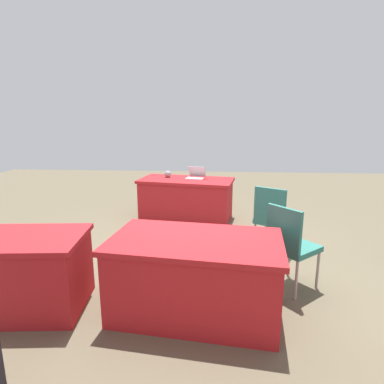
{
  "coord_description": "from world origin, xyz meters",
  "views": [
    {
      "loc": [
        -0.14,
        3.85,
        1.83
      ],
      "look_at": [
        0.15,
        -0.14,
        0.9
      ],
      "focal_mm": 29.89,
      "sensor_mm": 36.0,
      "label": 1
    }
  ],
  "objects_px": {
    "table_back_left": "(11,273)",
    "chair_near_front": "(273,216)",
    "yarn_ball": "(168,174)",
    "scissors_red": "(203,179)",
    "chair_tucked_left": "(290,242)",
    "table_foreground": "(186,199)",
    "laptop_silver": "(196,176)",
    "table_mid_right": "(195,275)"
  },
  "relations": [
    {
      "from": "table_back_left",
      "to": "chair_near_front",
      "type": "distance_m",
      "value": 3.09
    },
    {
      "from": "chair_near_front",
      "to": "yarn_ball",
      "type": "relative_size",
      "value": 7.76
    },
    {
      "from": "table_back_left",
      "to": "scissors_red",
      "type": "xyz_separation_m",
      "value": [
        -1.73,
        -3.0,
        0.37
      ]
    },
    {
      "from": "chair_tucked_left",
      "to": "scissors_red",
      "type": "height_order",
      "value": "chair_tucked_left"
    },
    {
      "from": "table_foreground",
      "to": "scissors_red",
      "type": "height_order",
      "value": "scissors_red"
    },
    {
      "from": "laptop_silver",
      "to": "yarn_ball",
      "type": "distance_m",
      "value": 0.53
    },
    {
      "from": "laptop_silver",
      "to": "yarn_ball",
      "type": "height_order",
      "value": "laptop_silver"
    },
    {
      "from": "table_mid_right",
      "to": "table_foreground",
      "type": "bearing_deg",
      "value": -83.16
    },
    {
      "from": "scissors_red",
      "to": "yarn_ball",
      "type": "bearing_deg",
      "value": -51.51
    },
    {
      "from": "laptop_silver",
      "to": "table_back_left",
      "type": "bearing_deg",
      "value": 75.79
    },
    {
      "from": "table_back_left",
      "to": "chair_tucked_left",
      "type": "distance_m",
      "value": 2.82
    },
    {
      "from": "table_back_left",
      "to": "scissors_red",
      "type": "distance_m",
      "value": 3.48
    },
    {
      "from": "table_foreground",
      "to": "table_mid_right",
      "type": "bearing_deg",
      "value": 96.84
    },
    {
      "from": "table_back_left",
      "to": "chair_tucked_left",
      "type": "relative_size",
      "value": 1.58
    },
    {
      "from": "chair_near_front",
      "to": "chair_tucked_left",
      "type": "height_order",
      "value": "chair_near_front"
    },
    {
      "from": "table_foreground",
      "to": "laptop_silver",
      "type": "distance_m",
      "value": 0.45
    },
    {
      "from": "table_foreground",
      "to": "chair_tucked_left",
      "type": "relative_size",
      "value": 1.89
    },
    {
      "from": "table_mid_right",
      "to": "chair_near_front",
      "type": "distance_m",
      "value": 1.68
    },
    {
      "from": "table_back_left",
      "to": "laptop_silver",
      "type": "height_order",
      "value": "laptop_silver"
    },
    {
      "from": "table_foreground",
      "to": "table_mid_right",
      "type": "relative_size",
      "value": 1.07
    },
    {
      "from": "chair_tucked_left",
      "to": "laptop_silver",
      "type": "bearing_deg",
      "value": 163.88
    },
    {
      "from": "chair_tucked_left",
      "to": "table_back_left",
      "type": "bearing_deg",
      "value": -119.1
    },
    {
      "from": "table_foreground",
      "to": "scissors_red",
      "type": "relative_size",
      "value": 9.95
    },
    {
      "from": "table_back_left",
      "to": "chair_near_front",
      "type": "height_order",
      "value": "chair_near_front"
    },
    {
      "from": "table_back_left",
      "to": "yarn_ball",
      "type": "xyz_separation_m",
      "value": [
        -1.06,
        -3.17,
        0.43
      ]
    },
    {
      "from": "table_mid_right",
      "to": "table_back_left",
      "type": "relative_size",
      "value": 1.13
    },
    {
      "from": "laptop_silver",
      "to": "table_foreground",
      "type": "bearing_deg",
      "value": 41.17
    },
    {
      "from": "scissors_red",
      "to": "chair_near_front",
      "type": "bearing_deg",
      "value": 86.15
    },
    {
      "from": "table_foreground",
      "to": "chair_tucked_left",
      "type": "xyz_separation_m",
      "value": [
        -1.33,
        2.44,
        0.17
      ]
    },
    {
      "from": "yarn_ball",
      "to": "scissors_red",
      "type": "relative_size",
      "value": 0.69
    },
    {
      "from": "chair_tucked_left",
      "to": "scissors_red",
      "type": "xyz_separation_m",
      "value": [
        1.02,
        -2.43,
        0.21
      ]
    },
    {
      "from": "table_back_left",
      "to": "chair_near_front",
      "type": "xyz_separation_m",
      "value": [
        -2.72,
        -1.46,
        0.18
      ]
    },
    {
      "from": "table_mid_right",
      "to": "scissors_red",
      "type": "distance_m",
      "value": 2.94
    },
    {
      "from": "table_mid_right",
      "to": "yarn_ball",
      "type": "relative_size",
      "value": 13.6
    },
    {
      "from": "table_back_left",
      "to": "laptop_silver",
      "type": "relative_size",
      "value": 3.98
    },
    {
      "from": "chair_tucked_left",
      "to": "scissors_red",
      "type": "bearing_deg",
      "value": 162.09
    },
    {
      "from": "table_foreground",
      "to": "chair_tucked_left",
      "type": "height_order",
      "value": "chair_tucked_left"
    },
    {
      "from": "table_foreground",
      "to": "chair_near_front",
      "type": "distance_m",
      "value": 2.03
    },
    {
      "from": "table_mid_right",
      "to": "scissors_red",
      "type": "relative_size",
      "value": 9.33
    },
    {
      "from": "chair_near_front",
      "to": "scissors_red",
      "type": "bearing_deg",
      "value": 154.11
    },
    {
      "from": "chair_near_front",
      "to": "chair_tucked_left",
      "type": "bearing_deg",
      "value": -56.66
    },
    {
      "from": "table_mid_right",
      "to": "laptop_silver",
      "type": "relative_size",
      "value": 4.49
    }
  ]
}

